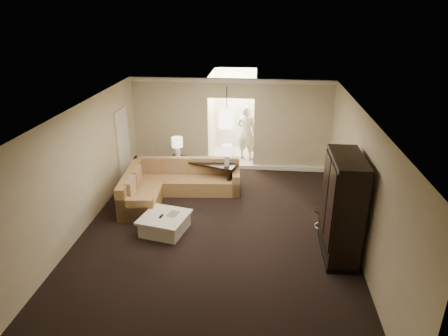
# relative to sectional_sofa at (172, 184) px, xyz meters

# --- Properties ---
(ground) EXTENTS (8.00, 8.00, 0.00)m
(ground) POSITION_rel_sectional_sofa_xyz_m (1.39, -1.86, -0.35)
(ground) COLOR black
(ground) RESTS_ON ground
(wall_back) EXTENTS (6.00, 0.04, 2.80)m
(wall_back) POSITION_rel_sectional_sofa_xyz_m (1.39, 2.14, 1.05)
(wall_back) COLOR beige
(wall_back) RESTS_ON ground
(wall_front) EXTENTS (6.00, 0.04, 2.80)m
(wall_front) POSITION_rel_sectional_sofa_xyz_m (1.39, -5.86, 1.05)
(wall_front) COLOR beige
(wall_front) RESTS_ON ground
(wall_left) EXTENTS (0.04, 8.00, 2.80)m
(wall_left) POSITION_rel_sectional_sofa_xyz_m (-1.61, -1.86, 1.05)
(wall_left) COLOR beige
(wall_left) RESTS_ON ground
(wall_right) EXTENTS (0.04, 8.00, 2.80)m
(wall_right) POSITION_rel_sectional_sofa_xyz_m (4.39, -1.86, 1.05)
(wall_right) COLOR beige
(wall_right) RESTS_ON ground
(ceiling) EXTENTS (6.00, 8.00, 0.02)m
(ceiling) POSITION_rel_sectional_sofa_xyz_m (1.39, -1.86, 2.45)
(ceiling) COLOR white
(ceiling) RESTS_ON wall_back
(crown_molding) EXTENTS (6.00, 0.10, 0.12)m
(crown_molding) POSITION_rel_sectional_sofa_xyz_m (1.39, 2.09, 2.38)
(crown_molding) COLOR white
(crown_molding) RESTS_ON wall_back
(baseboard) EXTENTS (6.00, 0.10, 0.12)m
(baseboard) POSITION_rel_sectional_sofa_xyz_m (1.39, 2.09, -0.29)
(baseboard) COLOR white
(baseboard) RESTS_ON ground
(side_door) EXTENTS (0.05, 0.90, 2.10)m
(side_door) POSITION_rel_sectional_sofa_xyz_m (-1.58, 0.94, 0.70)
(side_door) COLOR white
(side_door) RESTS_ON ground
(foyer) EXTENTS (1.44, 2.02, 2.80)m
(foyer) POSITION_rel_sectional_sofa_xyz_m (1.39, 3.48, 0.95)
(foyer) COLOR white
(foyer) RESTS_ON ground
(sectional_sofa) EXTENTS (2.98, 2.47, 0.87)m
(sectional_sofa) POSITION_rel_sectional_sofa_xyz_m (0.00, 0.00, 0.00)
(sectional_sofa) COLOR brown
(sectional_sofa) RESTS_ON ground
(coffee_table) EXTENTS (1.18, 1.18, 0.41)m
(coffee_table) POSITION_rel_sectional_sofa_xyz_m (0.23, -1.80, -0.14)
(coffee_table) COLOR white
(coffee_table) RESTS_ON ground
(console_table) EXTENTS (2.01, 1.07, 0.76)m
(console_table) POSITION_rel_sectional_sofa_xyz_m (0.71, 0.66, 0.11)
(console_table) COLOR black
(console_table) RESTS_ON ground
(armoire) EXTENTS (0.64, 1.49, 2.14)m
(armoire) POSITION_rel_sectional_sofa_xyz_m (3.98, -2.27, 0.68)
(armoire) COLOR black
(armoire) RESTS_ON ground
(drink_table) EXTENTS (0.43, 0.43, 0.53)m
(drink_table) POSITION_rel_sectional_sofa_xyz_m (3.79, -1.39, 0.03)
(drink_table) COLOR black
(drink_table) RESTS_ON ground
(table_lamp_left) EXTENTS (0.31, 0.31, 0.58)m
(table_lamp_left) POSITION_rel_sectional_sofa_xyz_m (-0.01, 0.91, 0.80)
(table_lamp_left) COLOR white
(table_lamp_left) RESTS_ON console_table
(table_lamp_right) EXTENTS (0.31, 0.31, 0.58)m
(table_lamp_right) POSITION_rel_sectional_sofa_xyz_m (1.43, 0.42, 0.80)
(table_lamp_right) COLOR white
(table_lamp_right) RESTS_ON console_table
(pendant_light) EXTENTS (0.38, 0.38, 1.09)m
(pendant_light) POSITION_rel_sectional_sofa_xyz_m (1.39, 0.84, 1.60)
(pendant_light) COLOR black
(pendant_light) RESTS_ON ceiling
(person) EXTENTS (0.85, 0.73, 2.00)m
(person) POSITION_rel_sectional_sofa_xyz_m (1.84, 2.95, 0.65)
(person) COLOR beige
(person) RESTS_ON ground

